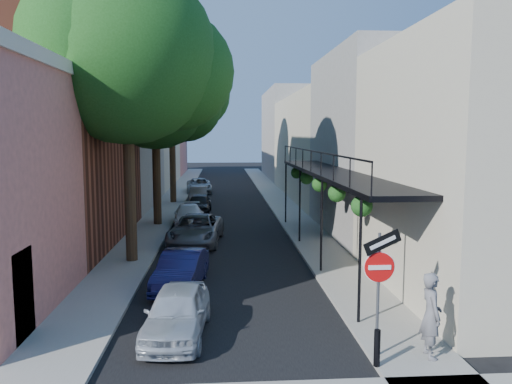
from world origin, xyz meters
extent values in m
cube|color=black|center=(0.00, 30.00, 0.01)|extent=(6.00, 64.00, 0.01)
cube|color=gray|center=(-4.00, 30.00, 0.06)|extent=(2.00, 64.00, 0.12)
cube|color=gray|center=(4.00, 30.00, 0.06)|extent=(2.00, 64.00, 0.12)
cube|color=beige|center=(-5.05, 2.50, 1.20)|extent=(0.10, 1.20, 2.20)
cube|color=brown|center=(-10.00, 14.00, 6.00)|extent=(10.00, 12.00, 12.00)
cube|color=gray|center=(-5.02, 14.00, 8.00)|extent=(0.06, 7.00, 4.00)
cube|color=gray|center=(-9.00, 26.00, 4.50)|extent=(8.00, 12.00, 9.00)
cube|color=#BDB29C|center=(-9.00, 40.00, 5.00)|extent=(8.00, 16.00, 10.00)
cube|color=#DD7F71|center=(-9.00, 54.00, 4.00)|extent=(8.00, 12.00, 8.00)
cube|color=gray|center=(9.00, 15.00, 4.50)|extent=(8.00, 10.00, 9.00)
cube|color=#BDB29C|center=(9.00, 30.00, 4.00)|extent=(8.00, 20.00, 8.00)
cube|color=gray|center=(9.00, 48.00, 5.00)|extent=(8.00, 16.00, 10.00)
cube|color=black|center=(4.20, 10.00, 3.50)|extent=(2.00, 16.00, 0.15)
cube|color=black|center=(3.25, 10.00, 4.38)|extent=(0.05, 16.00, 0.05)
cylinder|color=black|center=(3.30, 3.00, 1.81)|extent=(0.08, 0.08, 3.40)
cylinder|color=black|center=(3.30, 18.00, 1.81)|extent=(0.08, 0.08, 3.40)
sphere|color=#184614|center=(3.60, 4.00, 3.05)|extent=(0.60, 0.60, 0.60)
sphere|color=#184614|center=(3.60, 10.00, 3.05)|extent=(0.60, 0.60, 0.60)
sphere|color=#184614|center=(3.60, 16.00, 3.05)|extent=(0.60, 0.60, 0.60)
cylinder|color=#595B60|center=(3.15, 1.00, 1.45)|extent=(0.07, 0.07, 2.90)
cylinder|color=red|center=(3.15, 0.96, 2.15)|extent=(0.66, 0.04, 0.66)
cube|color=white|center=(3.15, 0.93, 2.15)|extent=(0.50, 0.02, 0.10)
cylinder|color=white|center=(3.15, 0.98, 2.15)|extent=(0.70, 0.02, 0.70)
cube|color=black|center=(3.20, 0.95, 2.70)|extent=(0.89, 0.15, 0.58)
cube|color=white|center=(3.20, 0.92, 2.70)|extent=(0.60, 0.10, 0.31)
cylinder|color=black|center=(3.00, 0.50, 0.52)|extent=(0.14, 0.14, 0.80)
cylinder|color=#342415|center=(-3.80, 10.00, 3.50)|extent=(0.44, 0.44, 7.00)
sphere|color=#184614|center=(-3.80, 10.00, 8.02)|extent=(6.80, 6.80, 6.80)
sphere|color=#184614|center=(-2.10, 11.02, 7.52)|extent=(4.76, 4.76, 4.76)
cylinder|color=#342415|center=(-3.80, 18.00, 3.15)|extent=(0.44, 0.44, 6.30)
sphere|color=#184614|center=(-3.80, 18.00, 7.20)|extent=(6.00, 6.00, 6.00)
sphere|color=#184614|center=(-2.30, 18.90, 6.70)|extent=(4.20, 4.20, 4.20)
cylinder|color=#342415|center=(-3.80, 27.00, 3.67)|extent=(0.44, 0.44, 7.35)
sphere|color=#184614|center=(-3.80, 27.00, 8.40)|extent=(7.00, 7.00, 7.00)
sphere|color=#184614|center=(-2.05, 28.05, 7.90)|extent=(4.90, 4.90, 4.90)
imported|color=#ADB5BF|center=(-1.40, 2.70, 0.62)|extent=(1.71, 3.72, 1.23)
imported|color=#151644|center=(-1.61, 6.64, 0.60)|extent=(1.75, 3.79, 1.20)
imported|color=#5C5E64|center=(-1.45, 13.31, 0.66)|extent=(2.63, 4.94, 1.32)
imported|color=white|center=(-2.08, 17.95, 0.57)|extent=(1.94, 4.06, 1.14)
imported|color=black|center=(-1.72, 22.30, 0.62)|extent=(1.58, 3.68, 1.24)
imported|color=#695F58|center=(-1.99, 27.12, 0.59)|extent=(1.38, 3.64, 1.18)
imported|color=#959EA8|center=(-2.22, 33.46, 0.63)|extent=(2.41, 4.67, 1.26)
imported|color=slate|center=(4.31, 0.87, 1.07)|extent=(0.49, 0.72, 1.91)
camera|label=1|loc=(-0.26, -9.41, 5.02)|focal=35.00mm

